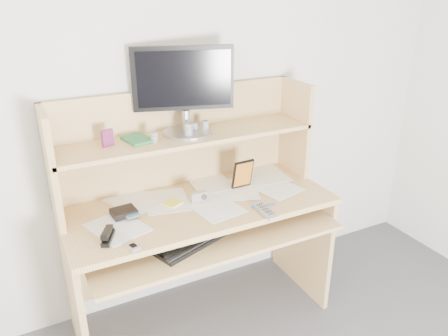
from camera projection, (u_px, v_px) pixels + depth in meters
name	position (u px, v px, depth m)	size (l,w,h in m)	color
back_wall	(174.00, 96.00, 2.36)	(3.60, 0.04, 2.50)	silver
desk	(194.00, 206.00, 2.38)	(1.40, 0.70, 1.30)	#D5B66D
paper_clutter	(200.00, 202.00, 2.29)	(1.32, 0.54, 0.01)	silver
keyboard	(194.00, 240.00, 2.12)	(0.44, 0.28, 0.03)	black
tv_remote	(265.00, 211.00, 2.18)	(0.05, 0.18, 0.02)	#989893
flip_phone	(133.00, 246.00, 1.89)	(0.04, 0.08, 0.02)	#BBBBBD
stapler	(108.00, 235.00, 1.95)	(0.04, 0.14, 0.04)	black
wallet	(124.00, 212.00, 2.15)	(0.12, 0.10, 0.03)	black
sticky_note_pad	(173.00, 203.00, 2.28)	(0.08, 0.08, 0.01)	yellow
digital_camera	(199.00, 197.00, 2.29)	(0.09, 0.03, 0.05)	#A6A6A8
game_case	(243.00, 174.00, 2.41)	(0.12, 0.01, 0.17)	black
blue_pen	(263.00, 205.00, 2.24)	(0.01, 0.01, 0.14)	#1639A9
card_box	(107.00, 138.00, 2.11)	(0.06, 0.02, 0.08)	maroon
shelf_book	(137.00, 140.00, 2.19)	(0.11, 0.16, 0.02)	#327F55
chip_stack_a	(154.00, 137.00, 2.17)	(0.04, 0.04, 0.05)	black
chip_stack_b	(205.00, 126.00, 2.32)	(0.04, 0.04, 0.06)	white
chip_stack_c	(195.00, 127.00, 2.32)	(0.04, 0.04, 0.05)	black
chip_stack_d	(189.00, 131.00, 2.23)	(0.04, 0.04, 0.08)	white
monitor	(184.00, 88.00, 2.23)	(0.51, 0.26, 0.45)	#9B9A9F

